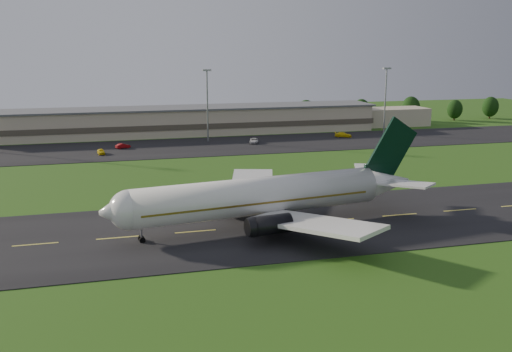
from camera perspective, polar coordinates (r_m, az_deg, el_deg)
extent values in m
plane|color=#224A12|center=(86.24, 1.19, -5.04)|extent=(360.00, 360.00, 0.00)
cube|color=black|center=(86.22, 1.19, -5.01)|extent=(220.00, 30.00, 0.10)
cube|color=black|center=(154.87, -6.13, 2.92)|extent=(260.00, 30.00, 0.10)
cylinder|color=white|center=(84.50, 0.20, -2.02)|extent=(38.41, 10.83, 5.60)
sphere|color=white|center=(79.32, -12.57, -3.33)|extent=(5.60, 5.60, 5.60)
cone|color=white|center=(79.03, -14.00, -3.47)|extent=(4.71, 5.88, 5.38)
cone|color=white|center=(95.27, 12.77, -0.64)|extent=(9.68, 6.69, 5.49)
cube|color=olive|center=(84.40, -0.11, -2.29)|extent=(35.44, 10.45, 0.28)
cube|color=black|center=(79.08, -13.01, -2.99)|extent=(2.40, 3.25, 0.65)
cube|color=white|center=(76.86, 5.82, -4.77)|extent=(15.99, 19.80, 2.20)
cube|color=white|center=(96.01, -0.43, -1.13)|extent=(11.96, 20.17, 2.20)
cube|color=white|center=(91.17, 14.60, -0.76)|extent=(8.23, 9.23, 0.91)
cube|color=white|center=(99.08, 11.13, 0.48)|extent=(6.67, 9.36, 0.91)
cube|color=black|center=(94.03, 12.07, 0.34)|extent=(5.03, 1.24, 3.00)
cube|color=black|center=(94.76, 13.42, 2.65)|extent=(9.40, 1.76, 10.55)
cylinder|color=black|center=(77.41, 1.49, -4.89)|extent=(5.92, 3.45, 2.70)
cylinder|color=black|center=(91.65, -2.61, -2.08)|extent=(5.92, 3.45, 2.70)
cube|color=tan|center=(177.80, -7.34, 5.44)|extent=(120.00, 15.00, 8.00)
cube|color=#4C4438|center=(177.90, -7.33, 5.19)|extent=(121.00, 15.40, 1.60)
cube|color=#595B60|center=(177.33, -7.37, 6.77)|extent=(122.00, 16.00, 0.50)
cube|color=tan|center=(201.06, 12.88, 5.78)|extent=(28.00, 11.00, 6.00)
cylinder|color=gray|center=(162.14, -4.88, 6.94)|extent=(0.44, 0.44, 20.00)
cube|color=gray|center=(161.43, -4.95, 10.50)|extent=(2.40, 1.20, 0.50)
cylinder|color=gray|center=(179.86, 12.79, 7.24)|extent=(0.44, 0.44, 20.00)
cube|color=gray|center=(179.22, 12.95, 10.45)|extent=(2.40, 1.20, 0.50)
cylinder|color=black|center=(188.29, -19.17, 4.38)|extent=(0.56, 0.56, 2.38)
ellipsoid|color=black|center=(187.92, -19.23, 5.26)|extent=(5.56, 5.56, 6.94)
cylinder|color=black|center=(199.12, 5.01, 5.51)|extent=(0.56, 0.56, 2.71)
ellipsoid|color=black|center=(198.73, 5.03, 6.46)|extent=(6.32, 6.32, 7.90)
cylinder|color=black|center=(206.65, 10.44, 5.61)|extent=(0.56, 0.56, 2.67)
ellipsoid|color=black|center=(206.28, 10.48, 6.51)|extent=(6.23, 6.23, 7.79)
cylinder|color=black|center=(216.50, 15.17, 5.71)|extent=(0.56, 0.56, 2.80)
ellipsoid|color=black|center=(216.13, 15.22, 6.61)|extent=(6.54, 6.54, 8.17)
cylinder|color=black|center=(222.99, 19.21, 5.59)|extent=(0.56, 0.56, 2.38)
ellipsoid|color=black|center=(222.68, 19.26, 6.33)|extent=(5.54, 5.54, 6.93)
cylinder|color=black|center=(233.42, 22.32, 5.66)|extent=(0.56, 0.56, 2.58)
ellipsoid|color=black|center=(233.11, 22.39, 6.43)|extent=(6.02, 6.02, 7.52)
imported|color=yellow|center=(148.03, -15.23, 2.37)|extent=(2.11, 4.14, 1.35)
imported|color=maroon|center=(155.44, -13.17, 2.95)|extent=(4.12, 2.82, 1.29)
imported|color=silver|center=(159.67, -0.21, 3.55)|extent=(3.57, 5.33, 1.36)
imported|color=yellow|center=(172.37, 8.72, 4.11)|extent=(5.41, 4.09, 1.46)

